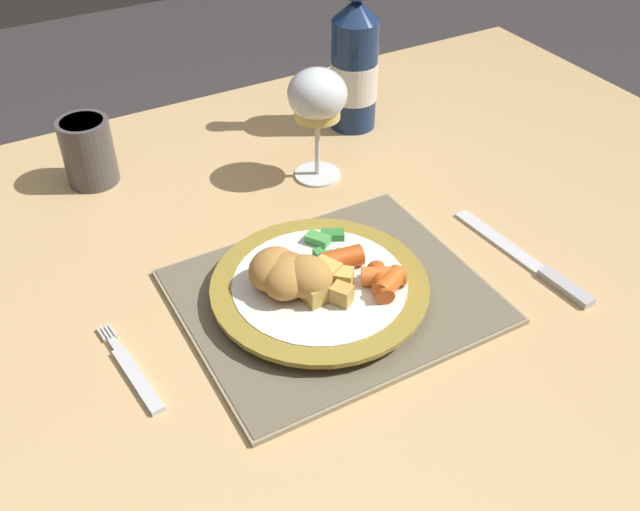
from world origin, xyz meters
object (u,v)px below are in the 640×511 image
(fork, at_px, (134,373))
(bottle, at_px, (354,65))
(wine_glass, at_px, (317,100))
(drinking_cup, at_px, (88,150))
(dining_table, at_px, (263,331))
(table_knife, at_px, (532,264))
(dinner_plate, at_px, (320,288))

(fork, relative_size, bottle, 0.54)
(wine_glass, relative_size, drinking_cup, 1.72)
(dining_table, distance_m, table_knife, 0.33)
(fork, height_order, wine_glass, wine_glass)
(dining_table, height_order, bottle, bottle)
(dining_table, xyz_separation_m, table_knife, (0.29, -0.13, 0.08))
(dinner_plate, distance_m, wine_glass, 0.27)
(fork, relative_size, table_knife, 0.65)
(dining_table, relative_size, drinking_cup, 16.30)
(bottle, bearing_deg, dinner_plate, -126.39)
(dining_table, xyz_separation_m, bottle, (0.28, 0.26, 0.18))
(dinner_plate, distance_m, fork, 0.22)
(table_knife, distance_m, drinking_cup, 0.59)
(table_knife, bearing_deg, dining_table, 155.62)
(fork, xyz_separation_m, drinking_cup, (0.06, 0.37, 0.04))
(wine_glass, xyz_separation_m, bottle, (0.12, 0.10, -0.02))
(wine_glass, xyz_separation_m, drinking_cup, (-0.27, 0.14, -0.07))
(dining_table, distance_m, fork, 0.20)
(dining_table, xyz_separation_m, wine_glass, (0.17, 0.16, 0.20))
(dining_table, height_order, wine_glass, wine_glass)
(fork, bearing_deg, wine_glass, 34.42)
(drinking_cup, bearing_deg, wine_glass, -26.97)
(dinner_plate, relative_size, bottle, 0.94)
(dining_table, xyz_separation_m, drinking_cup, (-0.11, 0.30, 0.13))
(dinner_plate, bearing_deg, drinking_cup, 112.70)
(wine_glass, bearing_deg, dining_table, -135.65)
(drinking_cup, bearing_deg, dining_table, -70.31)
(bottle, bearing_deg, fork, -143.88)
(fork, bearing_deg, dining_table, 21.87)
(fork, relative_size, drinking_cup, 1.50)
(bottle, xyz_separation_m, drinking_cup, (-0.39, 0.04, -0.05))
(dinner_plate, bearing_deg, wine_glass, 61.52)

